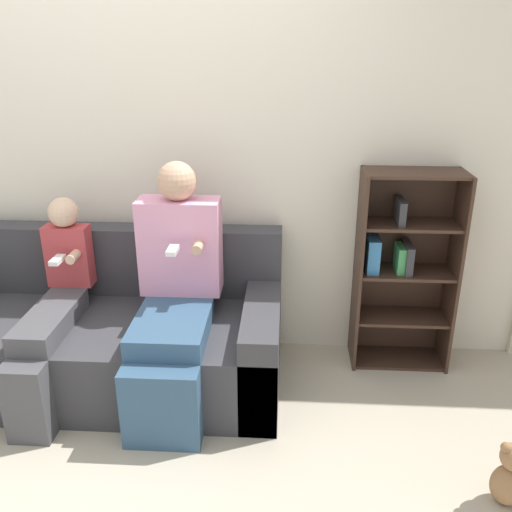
% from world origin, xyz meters
% --- Properties ---
extents(ground_plane, '(14.00, 14.00, 0.00)m').
position_xyz_m(ground_plane, '(0.00, 0.00, 0.00)').
color(ground_plane, '#B2A893').
extents(back_wall, '(10.00, 0.06, 2.55)m').
position_xyz_m(back_wall, '(0.00, 1.00, 1.27)').
color(back_wall, silver).
rests_on(back_wall, ground_plane).
extents(couch, '(1.96, 0.87, 0.82)m').
position_xyz_m(couch, '(-0.15, 0.53, 0.27)').
color(couch, '#38383D').
rests_on(couch, ground_plane).
extents(adult_seated, '(0.44, 0.81, 1.25)m').
position_xyz_m(adult_seated, '(0.28, 0.45, 0.64)').
color(adult_seated, '#335170').
rests_on(adult_seated, ground_plane).
extents(child_seated, '(0.25, 0.83, 1.03)m').
position_xyz_m(child_seated, '(-0.37, 0.38, 0.51)').
color(child_seated, '#47474C').
rests_on(child_seated, ground_plane).
extents(bookshelf, '(0.56, 0.28, 1.17)m').
position_xyz_m(bookshelf, '(1.53, 0.86, 0.61)').
color(bookshelf, '#3D281E').
rests_on(bookshelf, ground_plane).
extents(teddy_bear, '(0.15, 0.13, 0.31)m').
position_xyz_m(teddy_bear, '(1.81, -0.27, 0.14)').
color(teddy_bear, '#936B47').
rests_on(teddy_bear, ground_plane).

